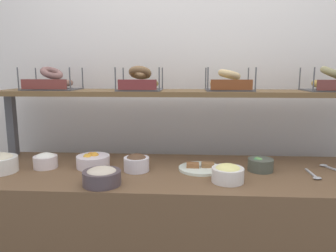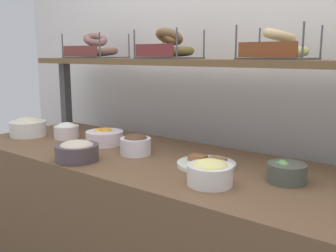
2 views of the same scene
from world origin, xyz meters
name	(u,v)px [view 2 (image 2 of 2)]	position (x,y,z in m)	size (l,w,h in m)	color
back_wall	(246,74)	(0.00, 0.55, 1.20)	(3.58, 0.06, 2.40)	silver
shelf_riser_left	(66,94)	(-1.13, 0.27, 1.05)	(0.05, 0.05, 0.40)	#4C4C51
upper_shelf	(220,63)	(0.00, 0.27, 1.26)	(2.34, 0.32, 0.03)	brown
bowl_fruit_salad	(104,137)	(-0.53, 0.04, 0.89)	(0.19, 0.19, 0.09)	white
bowl_egg_salad	(210,172)	(0.22, -0.17, 0.89)	(0.16, 0.16, 0.09)	white
bowl_veggie_mix	(286,172)	(0.42, 0.03, 0.89)	(0.14, 0.14, 0.08)	#4C5246
bowl_cream_cheese	(67,130)	(-0.79, 0.01, 0.89)	(0.13, 0.13, 0.09)	white
bowl_potato_salad	(28,127)	(-1.02, -0.09, 0.90)	(0.20, 0.20, 0.11)	silver
bowl_tuna_salad	(77,151)	(-0.40, -0.25, 0.89)	(0.19, 0.19, 0.09)	#4B3E43
bowl_chocolate_spread	(136,144)	(-0.26, -0.02, 0.90)	(0.14, 0.14, 0.10)	white
serving_plate_white	(206,163)	(0.09, 0.02, 0.86)	(0.24, 0.24, 0.04)	white
bagel_basket_poppy	(95,50)	(-0.85, 0.28, 1.33)	(0.33, 0.25, 0.15)	#4C4C51
bagel_basket_cinnamon_raisin	(169,49)	(-0.28, 0.25, 1.33)	(0.27, 0.25, 0.16)	#4C4C51
bagel_basket_plain	(278,48)	(0.27, 0.28, 1.33)	(0.28, 0.24, 0.14)	#4C4C51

